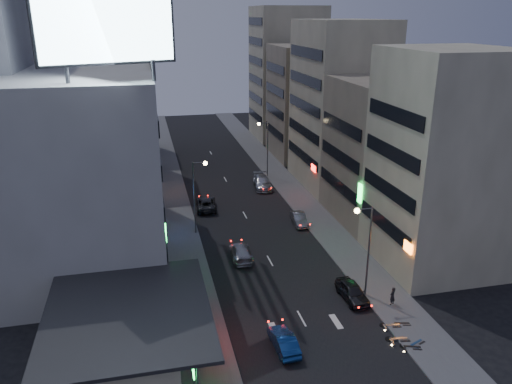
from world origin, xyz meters
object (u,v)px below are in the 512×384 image
object	(u,v)px
parked_car_right_mid	(299,219)
road_car_blue	(284,341)
scooter_silver_b	(400,317)
scooter_silver_a	(408,330)
scooter_black_a	(422,340)
parked_car_right_near	(352,292)
parked_car_right_far	(262,182)
road_car_silver	(241,252)
person	(392,296)
scooter_blue	(421,333)
scooter_black_b	(410,316)
parked_car_left	(206,204)

from	to	relation	value
parked_car_right_mid	road_car_blue	world-z (taller)	road_car_blue
parked_car_right_mid	scooter_silver_b	world-z (taller)	parked_car_right_mid
road_car_blue	scooter_silver_a	size ratio (longest dim) A/B	1.92
scooter_black_a	scooter_silver_b	distance (m)	2.88
parked_car_right_near	parked_car_right_far	bearing A→B (deg)	89.54
scooter_silver_a	scooter_silver_b	size ratio (longest dim) A/B	1.09
road_car_blue	road_car_silver	bearing A→B (deg)	-91.76
person	scooter_silver_a	world-z (taller)	person
person	scooter_silver_b	distance (m)	2.72
scooter_blue	road_car_blue	bearing A→B (deg)	60.26
scooter_blue	scooter_silver_b	world-z (taller)	scooter_silver_b
scooter_blue	parked_car_right_far	bearing A→B (deg)	-17.12
road_car_blue	scooter_blue	size ratio (longest dim) A/B	2.28
person	scooter_blue	size ratio (longest dim) A/B	0.91
parked_car_right_mid	road_car_silver	world-z (taller)	road_car_silver
scooter_silver_a	scooter_black_b	distance (m)	1.99
parked_car_right_mid	scooter_silver_b	distance (m)	20.55
parked_car_left	scooter_silver_a	xyz separation A→B (m)	(11.07, -29.21, 0.06)
parked_car_right_far	road_car_blue	world-z (taller)	parked_car_right_far
parked_car_right_far	person	distance (m)	31.28
parked_car_right_near	scooter_blue	distance (m)	6.89
scooter_blue	scooter_silver_b	size ratio (longest dim) A/B	0.92
road_car_silver	scooter_black_a	distance (m)	19.25
parked_car_right_mid	scooter_silver_a	distance (m)	22.22
parked_car_right_mid	parked_car_right_far	distance (m)	13.26
scooter_silver_a	scooter_blue	world-z (taller)	scooter_silver_a
parked_car_right_near	scooter_silver_b	size ratio (longest dim) A/B	2.24
parked_car_right_near	person	bearing A→B (deg)	-32.34
scooter_black_a	scooter_black_b	xyz separation A→B (m)	(0.69, 2.85, -0.02)
parked_car_right_near	scooter_silver_b	distance (m)	4.74
parked_car_right_mid	road_car_blue	distance (m)	22.69
parked_car_right_far	scooter_black_a	xyz separation A→B (m)	(2.88, -36.58, -0.12)
parked_car_left	parked_car_right_far	xyz separation A→B (m)	(8.59, 6.18, 0.10)
road_car_silver	parked_car_right_mid	bearing A→B (deg)	-136.63
scooter_black_a	parked_car_left	bearing A→B (deg)	38.83
parked_car_right_mid	person	size ratio (longest dim) A/B	2.48
scooter_silver_a	parked_car_right_mid	bearing A→B (deg)	10.57
road_car_silver	road_car_blue	bearing A→B (deg)	94.16
parked_car_right_near	parked_car_left	world-z (taller)	parked_car_right_near
person	scooter_blue	xyz separation A→B (m)	(-0.13, -4.70, -0.26)
parked_car_right_near	scooter_black_a	world-z (taller)	parked_car_right_near
parked_car_right_far	scooter_silver_a	size ratio (longest dim) A/B	2.66
road_car_blue	parked_car_left	bearing A→B (deg)	-89.02
road_car_blue	road_car_silver	xyz separation A→B (m)	(-0.23, 14.43, 0.04)
parked_car_left	person	distance (m)	27.66
road_car_silver	scooter_blue	distance (m)	18.81
scooter_black_a	scooter_silver_a	distance (m)	1.25
scooter_silver_b	scooter_black_a	bearing A→B (deg)	-167.94
parked_car_left	road_car_blue	distance (m)	28.36
parked_car_right_mid	parked_car_right_far	world-z (taller)	parked_car_right_far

